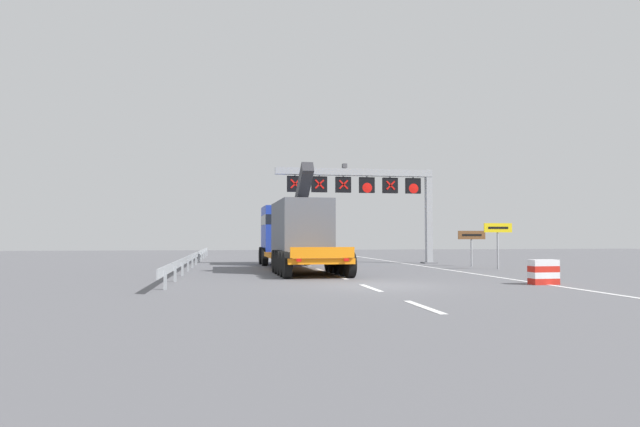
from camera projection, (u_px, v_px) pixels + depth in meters
name	position (u px, v px, depth m)	size (l,w,h in m)	color
ground	(376.00, 286.00, 19.31)	(112.00, 112.00, 0.00)	#5B5B60
lane_markings	(293.00, 260.00, 40.96)	(0.20, 58.68, 0.01)	silver
edge_line_right	(424.00, 266.00, 32.15)	(0.20, 63.00, 0.01)	silver
overhead_lane_gantry	(372.00, 187.00, 35.56)	(10.67, 0.90, 6.50)	#9EA0A5
heavy_haul_truck_orange	(293.00, 232.00, 30.11)	(3.38, 14.13, 5.30)	orange
exit_sign_yellow	(498.00, 234.00, 29.33)	(1.61, 0.15, 2.48)	#9EA0A5
tourist_info_sign_brown	(472.00, 239.00, 32.13)	(1.70, 0.15, 2.10)	#9EA0A5
crash_barrier_striped	(543.00, 272.00, 19.80)	(1.02, 0.54, 0.90)	red
guardrail_left	(195.00, 256.00, 33.82)	(0.13, 35.81, 0.76)	#999EA3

